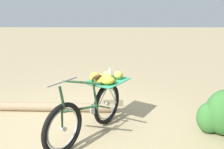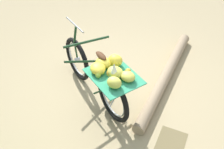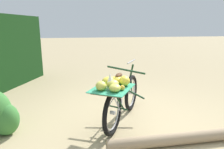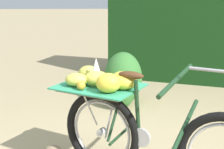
% 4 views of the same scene
% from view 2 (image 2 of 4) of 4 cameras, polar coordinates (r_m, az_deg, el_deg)
% --- Properties ---
extents(ground_plane, '(60.00, 60.00, 0.00)m').
position_cam_2_polar(ground_plane, '(4.35, -1.29, -3.44)').
color(ground_plane, tan).
extents(bicycle, '(1.21, 1.66, 1.03)m').
position_cam_2_polar(bicycle, '(3.84, -2.80, -0.04)').
color(bicycle, black).
rests_on(bicycle, ground_plane).
extents(fallen_log, '(2.53, 0.24, 0.18)m').
position_cam_2_polar(fallen_log, '(4.58, 11.24, -0.23)').
color(fallen_log, '#9E8466').
rests_on(fallen_log, ground_plane).
extents(leaf_litter_patch, '(0.44, 0.36, 0.01)m').
position_cam_2_polar(leaf_litter_patch, '(3.79, 12.37, -13.66)').
color(leaf_litter_patch, olive).
rests_on(leaf_litter_patch, ground_plane).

